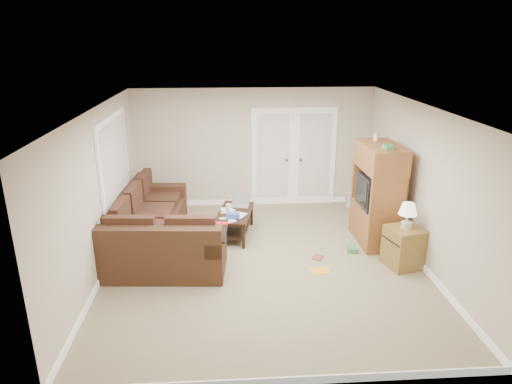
{
  "coord_description": "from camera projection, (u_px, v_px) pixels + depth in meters",
  "views": [
    {
      "loc": [
        -0.57,
        -6.61,
        3.52
      ],
      "look_at": [
        -0.11,
        0.35,
        1.1
      ],
      "focal_mm": 32.0,
      "sensor_mm": 36.0,
      "label": 1
    }
  ],
  "objects": [
    {
      "name": "window_left",
      "position": [
        114.0,
        157.0,
        7.7
      ],
      "size": [
        0.05,
        1.92,
        1.42
      ],
      "color": "white",
      "rests_on": "wall_left"
    },
    {
      "name": "ceiling",
      "position": [
        265.0,
        108.0,
        6.6
      ],
      "size": [
        5.0,
        5.5,
        0.02
      ],
      "primitive_type": "cube",
      "color": "white",
      "rests_on": "wall_back"
    },
    {
      "name": "space_heater",
      "position": [
        349.0,
        199.0,
        9.8
      ],
      "size": [
        0.13,
        0.11,
        0.31
      ],
      "primitive_type": "cube",
      "rotation": [
        0.0,
        0.0,
        -0.05
      ],
      "color": "white",
      "rests_on": "floor"
    },
    {
      "name": "floor_greenbox",
      "position": [
        352.0,
        249.0,
        7.8
      ],
      "size": [
        0.18,
        0.23,
        0.08
      ],
      "primitive_type": "cube",
      "rotation": [
        0.0,
        0.0,
        -0.12
      ],
      "color": "#41904C",
      "rests_on": "floor"
    },
    {
      "name": "french_doors",
      "position": [
        293.0,
        158.0,
        9.69
      ],
      "size": [
        1.8,
        0.05,
        2.13
      ],
      "color": "white",
      "rests_on": "floor"
    },
    {
      "name": "baseboards",
      "position": [
        264.0,
        260.0,
        7.4
      ],
      "size": [
        5.0,
        5.5,
        0.1
      ],
      "primitive_type": null,
      "color": "white",
      "rests_on": "floor"
    },
    {
      "name": "floor_magazine",
      "position": [
        320.0,
        271.0,
        7.16
      ],
      "size": [
        0.33,
        0.28,
        0.01
      ],
      "primitive_type": "cube",
      "rotation": [
        0.0,
        0.0,
        0.14
      ],
      "color": "gold",
      "rests_on": "floor"
    },
    {
      "name": "wall_back",
      "position": [
        253.0,
        148.0,
        9.6
      ],
      "size": [
        5.0,
        0.02,
        2.5
      ],
      "primitive_type": "cube",
      "color": "beige",
      "rests_on": "floor"
    },
    {
      "name": "wall_front",
      "position": [
        288.0,
        282.0,
        4.41
      ],
      "size": [
        5.0,
        0.02,
        2.5
      ],
      "primitive_type": "cube",
      "color": "beige",
      "rests_on": "floor"
    },
    {
      "name": "wall_right",
      "position": [
        423.0,
        187.0,
        7.16
      ],
      "size": [
        0.02,
        5.5,
        2.5
      ],
      "primitive_type": "cube",
      "color": "beige",
      "rests_on": "floor"
    },
    {
      "name": "tv_armoire",
      "position": [
        377.0,
        194.0,
        7.91
      ],
      "size": [
        0.63,
        1.12,
        1.9
      ],
      "rotation": [
        0.0,
        0.0,
        0.02
      ],
      "color": "#92582D",
      "rests_on": "floor"
    },
    {
      "name": "coffee_table",
      "position": [
        235.0,
        222.0,
        8.37
      ],
      "size": [
        0.77,
        1.22,
        0.77
      ],
      "rotation": [
        0.0,
        0.0,
        -0.19
      ],
      "color": "black",
      "rests_on": "floor"
    },
    {
      "name": "wall_left",
      "position": [
        99.0,
        194.0,
        6.85
      ],
      "size": [
        0.02,
        5.5,
        2.5
      ],
      "primitive_type": "cube",
      "color": "beige",
      "rests_on": "floor"
    },
    {
      "name": "sectional_sofa",
      "position": [
        155.0,
        233.0,
        7.68
      ],
      "size": [
        2.0,
        3.02,
        0.89
      ],
      "rotation": [
        0.0,
        0.0,
        -0.07
      ],
      "color": "#462A1A",
      "rests_on": "floor"
    },
    {
      "name": "floor_book",
      "position": [
        313.0,
        257.0,
        7.6
      ],
      "size": [
        0.23,
        0.26,
        0.02
      ],
      "primitive_type": "imported",
      "rotation": [
        0.0,
        0.0,
        -0.46
      ],
      "color": "brown",
      "rests_on": "floor"
    },
    {
      "name": "side_cabinet",
      "position": [
        404.0,
        244.0,
        7.2
      ],
      "size": [
        0.62,
        0.62,
        1.07
      ],
      "rotation": [
        0.0,
        0.0,
        0.27
      ],
      "color": "olive",
      "rests_on": "floor"
    },
    {
      "name": "floor",
      "position": [
        264.0,
        263.0,
        7.41
      ],
      "size": [
        5.5,
        5.5,
        0.0
      ],
      "primitive_type": "plane",
      "color": "gray",
      "rests_on": "ground"
    }
  ]
}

